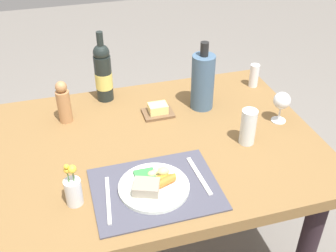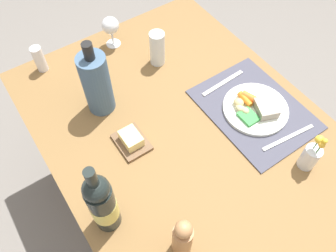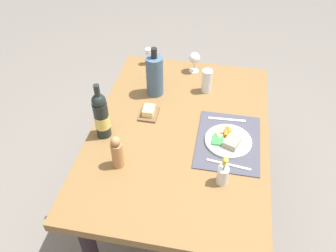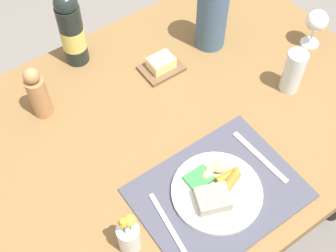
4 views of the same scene
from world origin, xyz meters
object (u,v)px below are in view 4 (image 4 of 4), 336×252
dinner_plate (216,190)px  flower_vase (129,236)px  dining_table (173,139)px  wine_glass (316,21)px  wine_bottle (71,29)px  knife (260,157)px  water_tumbler (293,74)px  fork (171,229)px  cooler_bottle (212,13)px  pepper_mill (38,93)px  butter_dish (161,65)px

dinner_plate → flower_vase: flower_vase is taller
dining_table → dinner_plate: bearing=-100.2°
wine_glass → wine_bottle: size_ratio=0.42×
flower_vase → knife: bearing=0.4°
wine_glass → water_tumbler: (-0.20, -0.10, -0.03)m
knife → wine_bottle: bearing=106.9°
wine_bottle → knife: bearing=-70.1°
knife → water_tumbler: water_tumbler is taller
fork → water_tumbler: (0.58, 0.17, 0.06)m
knife → cooler_bottle: 0.49m
knife → wine_bottle: 0.69m
fork → knife: (0.33, 0.03, 0.00)m
wine_glass → wine_bottle: wine_bottle is taller
wine_bottle → water_tumbler: wine_bottle is taller
dinner_plate → pepper_mill: bearing=116.0°
dining_table → water_tumbler: size_ratio=9.20×
knife → butter_dish: bearing=91.2°
knife → water_tumbler: 0.29m
dining_table → butter_dish: bearing=64.9°
pepper_mill → water_tumbler: size_ratio=1.28×
dining_table → wine_bottle: (-0.11, 0.39, 0.23)m
wine_glass → butter_dish: bearing=158.5°
dinner_plate → wine_glass: 0.67m
dining_table → knife: 0.29m
dining_table → wine_bottle: bearing=105.4°
fork → butter_dish: (0.29, 0.47, 0.01)m
dinner_plate → pepper_mill: (-0.25, 0.51, 0.07)m
dining_table → wine_bottle: 0.46m
wine_glass → flower_vase: size_ratio=0.82×
fork → pepper_mill: (-0.09, 0.53, 0.08)m
cooler_bottle → water_tumbler: bearing=-75.5°
pepper_mill → wine_bottle: wine_bottle is taller
water_tumbler → pepper_mill: bearing=152.1°
dining_table → cooler_bottle: 0.42m
pepper_mill → cooler_bottle: size_ratio=0.61×
knife → butter_dish: (-0.03, 0.44, 0.01)m
wine_glass → dining_table: bearing=-179.6°
pepper_mill → wine_bottle: (0.19, 0.14, 0.04)m
dining_table → pepper_mill: size_ratio=7.19×
dining_table → fork: 0.36m
dining_table → pepper_mill: pepper_mill is taller
butter_dish → wine_bottle: wine_bottle is taller
butter_dish → wine_glass: 0.52m
dining_table → water_tumbler: bearing=-15.2°
dining_table → butter_dish: butter_dish is taller
flower_vase → water_tumbler: flower_vase is taller
dinner_plate → butter_dish: (0.14, 0.45, -0.00)m
knife → cooler_bottle: bearing=65.8°
flower_vase → pepper_mill: bearing=88.6°
butter_dish → pepper_mill: (-0.39, 0.06, 0.07)m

